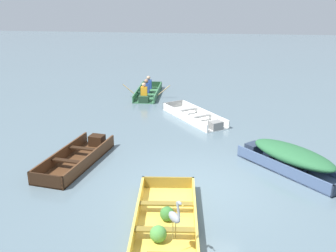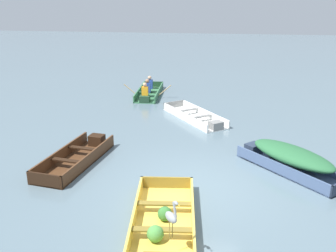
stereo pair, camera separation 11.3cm
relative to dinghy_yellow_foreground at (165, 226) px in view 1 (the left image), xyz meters
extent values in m
plane|color=slate|center=(0.49, 1.94, -0.12)|extent=(80.00, 80.00, 0.00)
cube|color=#E5BC47|center=(-0.01, 0.16, -0.10)|extent=(1.61, 3.31, 0.04)
cube|color=#E5BC47|center=(0.60, 0.23, 0.04)|extent=(0.40, 3.17, 0.33)
cube|color=#E5BC47|center=(-0.61, 0.09, 0.04)|extent=(0.40, 3.17, 0.33)
cube|color=olive|center=(-0.18, 1.72, 0.04)|extent=(1.27, 0.19, 0.33)
cube|color=olive|center=(0.04, -0.32, 0.12)|extent=(1.18, 0.29, 0.04)
cube|color=olive|center=(-0.06, 0.64, 0.12)|extent=(1.18, 0.29, 0.04)
sphere|color=#4C9342|center=(-0.07, -0.41, 0.09)|extent=(0.33, 0.33, 0.33)
sphere|color=#387533|center=(0.00, 0.32, 0.07)|extent=(0.31, 0.31, 0.31)
cube|color=#475B7F|center=(3.00, 3.25, -0.10)|extent=(2.84, 2.89, 0.04)
cube|color=#475B7F|center=(2.66, 2.92, 0.05)|extent=(2.16, 2.23, 0.33)
cube|color=#475B7F|center=(3.34, 3.58, 0.05)|extent=(2.16, 2.23, 0.33)
cube|color=#273246|center=(2.06, 4.22, 0.06)|extent=(0.57, 0.57, 0.30)
cube|color=#273246|center=(2.68, 3.58, 0.13)|extent=(0.76, 0.74, 0.04)
cube|color=#273246|center=(3.32, 2.92, 0.13)|extent=(0.76, 0.74, 0.04)
ellipsoid|color=#286038|center=(3.00, 3.25, 0.34)|extent=(2.43, 2.46, 0.41)
cube|color=white|center=(0.02, 7.38, -0.10)|extent=(2.73, 3.17, 0.04)
cube|color=white|center=(0.39, 7.66, 0.03)|extent=(1.99, 2.61, 0.31)
cube|color=white|center=(-0.35, 7.10, 0.03)|extent=(1.99, 2.61, 0.31)
cube|color=gray|center=(-0.94, 8.65, 0.03)|extent=(0.81, 0.63, 0.31)
cube|color=gray|center=(0.88, 6.23, 0.05)|extent=(0.57, 0.55, 0.28)
cube|color=gray|center=(0.31, 6.99, 0.11)|extent=(0.80, 0.66, 0.04)
cube|color=gray|center=(-0.27, 7.76, 0.11)|extent=(0.80, 0.66, 0.04)
cube|color=#4C2D19|center=(-2.98, 2.84, -0.10)|extent=(1.41, 3.12, 0.04)
cube|color=#4C2D19|center=(-3.44, 2.90, 0.06)|extent=(0.48, 2.99, 0.37)
cube|color=#4C2D19|center=(-2.51, 2.77, 0.06)|extent=(0.48, 2.99, 0.37)
cube|color=black|center=(-3.19, 1.37, 0.06)|extent=(0.99, 0.19, 0.37)
cube|color=black|center=(-2.79, 4.15, 0.08)|extent=(0.49, 0.42, 0.33)
cube|color=black|center=(-2.91, 3.28, 0.15)|extent=(0.90, 0.29, 0.04)
cube|color=black|center=(-3.04, 2.39, 0.15)|extent=(0.90, 0.29, 0.04)
cube|color=#387047|center=(-2.42, 10.74, -0.10)|extent=(1.15, 3.17, 0.04)
cube|color=#387047|center=(-1.95, 10.77, 0.04)|extent=(0.21, 3.12, 0.31)
cube|color=#387047|center=(-2.89, 10.72, 0.04)|extent=(0.21, 3.12, 0.31)
cube|color=#1E3D27|center=(-2.50, 12.28, 0.04)|extent=(1.00, 0.10, 0.31)
cube|color=#1E3D27|center=(-2.35, 9.36, 0.05)|extent=(0.47, 0.38, 0.28)
cube|color=#1E3D27|center=(-2.40, 10.28, 0.12)|extent=(0.90, 0.21, 0.04)
cube|color=#1E3D27|center=(-2.45, 11.21, 0.12)|extent=(0.90, 0.21, 0.04)
cube|color=#2D4CA5|center=(-2.43, 10.93, 0.36)|extent=(0.29, 0.19, 0.44)
sphere|color=tan|center=(-2.43, 10.93, 0.68)|extent=(0.18, 0.18, 0.18)
cube|color=#2D4CA5|center=(-2.39, 10.20, 0.36)|extent=(0.29, 0.19, 0.44)
sphere|color=#9E7051|center=(-2.39, 10.20, 0.68)|extent=(0.18, 0.18, 0.18)
cube|color=orange|center=(-2.36, 9.47, 0.36)|extent=(0.29, 0.19, 0.44)
sphere|color=tan|center=(-2.36, 9.47, 0.68)|extent=(0.18, 0.18, 0.18)
cylinder|color=tan|center=(-1.60, 10.24, 0.24)|extent=(0.64, 0.08, 0.55)
cylinder|color=tan|center=(-3.19, 10.16, 0.24)|extent=(0.64, 0.08, 0.55)
cylinder|color=olive|center=(0.30, -0.71, 0.43)|extent=(0.02, 0.02, 0.35)
cylinder|color=olive|center=(0.25, -0.75, 0.43)|extent=(0.02, 0.02, 0.35)
ellipsoid|color=#93999E|center=(0.28, -0.73, 0.69)|extent=(0.31, 0.34, 0.18)
cylinder|color=#93999E|center=(0.35, -0.82, 0.91)|extent=(0.11, 0.12, 0.28)
ellipsoid|color=#93999E|center=(0.38, -0.85, 1.06)|extent=(0.12, 0.12, 0.06)
cone|color=gold|center=(0.43, -0.91, 1.06)|extent=(0.08, 0.09, 0.02)
camera|label=1|loc=(0.96, -6.39, 4.39)|focal=40.00mm
camera|label=2|loc=(1.08, -6.37, 4.39)|focal=40.00mm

